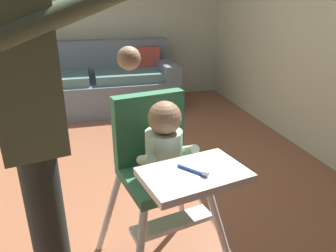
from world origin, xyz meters
TOP-DOWN VIEW (x-y plane):
  - ground at (0.00, 0.00)m, footprint 5.64×6.77m
  - wall_far at (0.00, 2.61)m, footprint 4.84×0.06m
  - wall_right at (2.05, 0.30)m, footprint 0.06×5.77m
  - couch at (0.13, 2.10)m, footprint 2.13×0.86m
  - high_chair at (0.36, -0.73)m, footprint 0.71×0.81m
  - adult_standing at (-0.16, -0.85)m, footprint 0.59×0.50m

SIDE VIEW (x-z plane):
  - ground at x=0.00m, z-range -0.10..0.00m
  - couch at x=0.13m, z-range -0.10..0.76m
  - high_chair at x=0.36m, z-range 0.18..1.13m
  - adult_standing at x=-0.16m, z-range 0.11..1.76m
  - wall_far at x=0.00m, z-range 0.00..2.58m
  - wall_right at x=2.05m, z-range 0.00..2.58m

